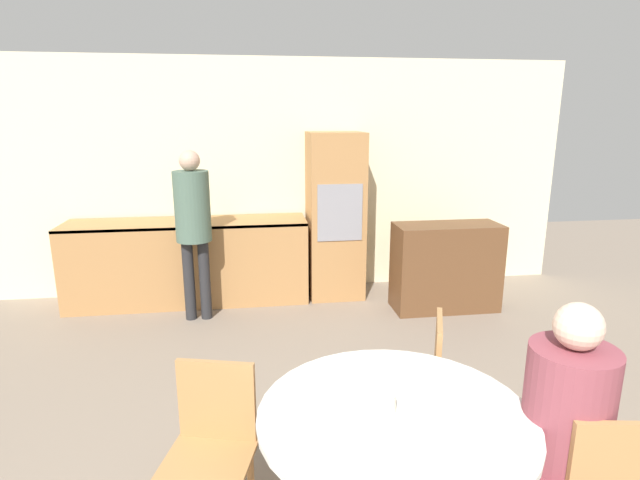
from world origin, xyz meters
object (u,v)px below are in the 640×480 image
person_standing (193,217)px  chair_far_right (419,376)px  person_seated (569,427)px  cup (388,403)px  bowl_centre (399,443)px  oven_unit (335,216)px  sideboard (446,267)px  bowl_near (480,426)px  dining_table (393,462)px  chair_far_left (212,443)px

person_standing → chair_far_right: bearing=-56.6°
person_seated → cup: (-0.74, 0.14, 0.09)m
person_seated → person_standing: size_ratio=0.76×
person_seated → bowl_centre: size_ratio=7.05×
oven_unit → sideboard: size_ratio=1.68×
chair_far_right → cup: bearing=-7.8°
oven_unit → person_seated: bearing=-84.6°
cup → bowl_near: size_ratio=0.54×
sideboard → chair_far_right: sideboard is taller
chair_far_right → bowl_centre: bearing=-3.0°
dining_table → sideboard: bearing=64.1°
person_seated → chair_far_left: bearing=163.7°
sideboard → bowl_near: 3.31m
sideboard → chair_far_left: sideboard is taller
person_standing → cup: size_ratio=20.19×
person_standing → chair_far_left: bearing=-83.2°
sideboard → dining_table: size_ratio=0.93×
bowl_near → person_standing: bearing=113.9°
person_standing → cup: (1.09, -3.01, -0.22)m
oven_unit → cup: (-0.39, -3.53, -0.09)m
sideboard → person_standing: person_standing is taller
sideboard → chair_far_left: size_ratio=1.26×
chair_far_left → person_seated: 1.58m
dining_table → chair_far_left: (-0.79, 0.30, -0.04)m
chair_far_right → person_standing: bearing=-125.7°
dining_table → bowl_centre: size_ratio=6.48×
sideboard → chair_far_left: bearing=-130.1°
cup → person_seated: bearing=-11.1°
person_standing → bowl_near: size_ratio=10.95×
bowl_centre → person_standing: bearing=108.1°
oven_unit → cup: 3.55m
person_seated → bowl_centre: bearing=-173.1°
dining_table → cup: bearing=165.8°
person_seated → dining_table: bearing=169.0°
dining_table → bowl_centre: 0.36m
cup → bowl_near: 0.37m
bowl_near → chair_far_right: bearing=84.8°
oven_unit → bowl_near: bearing=-90.9°
sideboard → cup: size_ratio=13.05×
dining_table → chair_far_right: 0.85m
chair_far_right → person_standing: person_standing is taller
person_standing → person_seated: bearing=-60.0°
oven_unit → bowl_near: size_ratio=11.87×
oven_unit → chair_far_right: bearing=-89.5°
chair_far_left → bowl_centre: (0.73, -0.53, 0.31)m
dining_table → bowl_centre: bearing=-103.7°
person_standing → bowl_near: (1.41, -3.18, -0.24)m
oven_unit → cup: bearing=-96.3°
chair_far_right → person_standing: (-1.49, 2.26, 0.55)m
bowl_near → cup: bearing=152.3°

